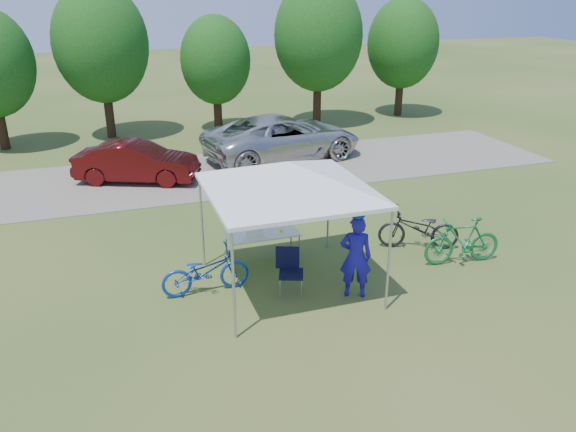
% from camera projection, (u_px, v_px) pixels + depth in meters
% --- Properties ---
extents(ground, '(100.00, 100.00, 0.00)m').
position_uv_depth(ground, '(288.00, 286.00, 11.85)').
color(ground, '#2D5119').
rests_on(ground, ground).
extents(gravel_strip, '(24.00, 5.00, 0.02)m').
position_uv_depth(gravel_strip, '(213.00, 174.00, 18.86)').
color(gravel_strip, gray).
rests_on(gravel_strip, ground).
extents(canopy, '(4.53, 4.53, 3.00)m').
position_uv_depth(canopy, '(288.00, 165.00, 10.84)').
color(canopy, '#A5A5AA').
rests_on(canopy, ground).
extents(treeline, '(24.89, 4.28, 6.30)m').
position_uv_depth(treeline, '(171.00, 48.00, 22.74)').
color(treeline, '#382314').
rests_on(treeline, ground).
extents(folding_table, '(1.65, 0.69, 0.68)m').
position_uv_depth(folding_table, '(263.00, 235.00, 12.69)').
color(folding_table, white).
rests_on(folding_table, ground).
extents(folding_chair, '(0.62, 0.65, 0.96)m').
position_uv_depth(folding_chair, '(289.00, 267.00, 11.43)').
color(folding_chair, black).
rests_on(folding_chair, ground).
extents(cooler, '(0.43, 0.29, 0.31)m').
position_uv_depth(cooler, '(253.00, 228.00, 12.55)').
color(cooler, white).
rests_on(cooler, folding_table).
extents(ice_cream_cup, '(0.07, 0.07, 0.05)m').
position_uv_depth(ice_cream_cup, '(281.00, 231.00, 12.75)').
color(ice_cream_cup, '#D8F239').
rests_on(ice_cream_cup, folding_table).
extents(cyclist, '(0.75, 0.63, 1.74)m').
position_uv_depth(cyclist, '(356.00, 257.00, 11.16)').
color(cyclist, '#1A1299').
rests_on(cyclist, ground).
extents(bike_blue, '(1.83, 0.69, 0.95)m').
position_uv_depth(bike_blue, '(206.00, 271.00, 11.43)').
color(bike_blue, '#123EA0').
rests_on(bike_blue, ground).
extents(bike_green, '(1.86, 0.73, 1.09)m').
position_uv_depth(bike_green, '(462.00, 241.00, 12.63)').
color(bike_green, '#19733B').
rests_on(bike_green, ground).
extents(bike_dark, '(2.02, 1.35, 1.00)m').
position_uv_depth(bike_dark, '(419.00, 229.00, 13.37)').
color(bike_dark, black).
rests_on(bike_dark, ground).
extents(minivan, '(6.14, 3.64, 1.60)m').
position_uv_depth(minivan, '(283.00, 137.00, 20.19)').
color(minivan, silver).
rests_on(minivan, gravel_strip).
extents(sedan, '(4.10, 2.72, 1.28)m').
position_uv_depth(sedan, '(137.00, 162.00, 17.92)').
color(sedan, '#490C0C').
rests_on(sedan, gravel_strip).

